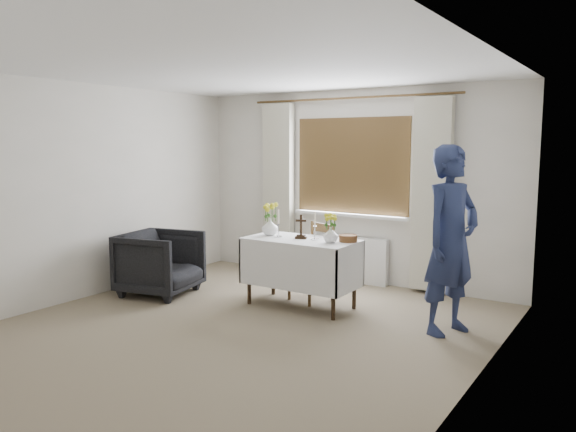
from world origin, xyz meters
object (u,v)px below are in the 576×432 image
Objects in this scene: altar_table at (301,273)px; wooden_cross at (301,227)px; flower_vase_right at (331,235)px; flower_vase_left at (270,227)px; armchair at (160,263)px; wooden_chair at (311,262)px; person at (451,240)px.

altar_table is 4.63× the size of wooden_cross.
flower_vase_left is at bearing 177.13° from flower_vase_right.
flower_vase_right is (2.07, 0.46, 0.46)m from armchair.
flower_vase_left is (-0.40, -0.25, 0.41)m from wooden_chair.
wooden_cross is 0.40m from flower_vase_right.
flower_vase_right is at bearing -17.33° from wooden_chair.
person reaches higher than flower_vase_right.
wooden_chair reaches higher than altar_table.
flower_vase_left is 1.17× the size of flower_vase_right.
flower_vase_right is (0.81, -0.04, -0.01)m from flower_vase_left.
wooden_chair is 1.07× the size of armchair.
wooden_cross is at bearing 0.46° from flower_vase_left.
armchair is at bearing -167.35° from flower_vase_right.
person is at bearing 2.53° from flower_vase_right.
flower_vase_left reaches higher than altar_table.
person is at bearing -93.08° from armchair.
flower_vase_left is (1.26, 0.51, 0.48)m from armchair.
wooden_cross is at bearing -85.06° from armchair.
flower_vase_left is 0.81m from flower_vase_right.
armchair is (-1.66, -0.75, -0.07)m from wooden_chair.
person is 10.83× the size of flower_vase_right.
flower_vase_right reaches higher than armchair.
flower_vase_left is at bearing 112.50° from person.
wooden_chair is 1.82m from armchair.
wooden_chair is at bearing 72.19° from wooden_cross.
flower_vase_left is at bearing 158.84° from wooden_cross.
altar_table is at bearing 113.37° from person.
flower_vase_left is at bearing -130.90° from wooden_chair.
flower_vase_right is (0.38, -0.02, 0.46)m from altar_table.
wooden_cross is at bearing 122.23° from altar_table.
altar_table is at bearing -65.71° from wooden_chair.
wooden_chair is 5.38× the size of flower_vase_right.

